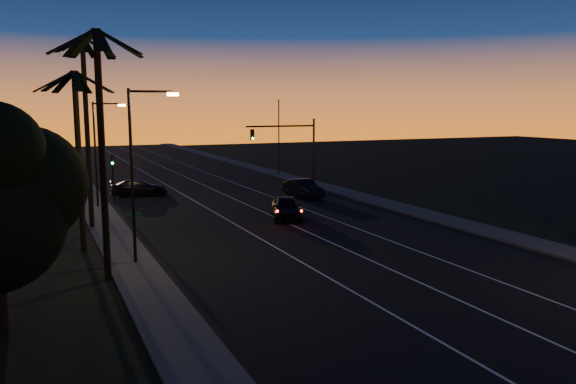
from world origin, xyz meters
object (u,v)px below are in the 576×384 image
cross_car (139,188)px  right_car (303,188)px  lead_car (286,207)px  signal_mast (292,142)px

cross_car → right_car: bearing=-27.4°
lead_car → cross_car: 17.19m
signal_mast → cross_car: 14.90m
lead_car → right_car: bearing=56.7°
right_car → cross_car: (-13.38, 6.95, -0.07)m
signal_mast → right_car: (-0.62, -3.84, -3.96)m
signal_mast → cross_car: (-14.00, 3.11, -4.03)m
lead_car → right_car: lead_car is taller
right_car → cross_car: right_car is taller
right_car → lead_car: bearing=-123.3°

